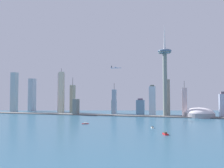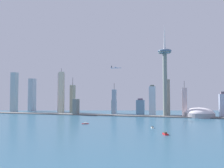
{
  "view_description": "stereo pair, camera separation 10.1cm",
  "coord_description": "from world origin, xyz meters",
  "px_view_note": "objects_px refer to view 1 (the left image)",
  "views": [
    {
      "loc": [
        256.48,
        -198.04,
        67.54
      ],
      "look_at": [
        59.35,
        541.29,
        103.98
      ],
      "focal_mm": 36.91,
      "sensor_mm": 36.0,
      "label": 1
    },
    {
      "loc": [
        256.58,
        -198.01,
        67.54
      ],
      "look_at": [
        59.35,
        541.29,
        103.98
      ],
      "focal_mm": 36.91,
      "sensor_mm": 36.0,
      "label": 2
    }
  ],
  "objects_px": {
    "skyscraper_2": "(73,99)",
    "boat_0": "(152,127)",
    "skyscraper_5": "(114,106)",
    "skyscraper_8": "(140,107)",
    "skyscraper_1": "(184,102)",
    "skyscraper_6": "(61,92)",
    "skyscraper_4": "(223,105)",
    "skyscraper_0": "(76,107)",
    "skyscraper_7": "(167,97)",
    "skyscraper_10": "(32,95)",
    "skyscraper_12": "(152,101)",
    "airplane": "(116,68)",
    "skyscraper_3": "(114,102)",
    "skyscraper_9": "(14,92)",
    "stadium_dome": "(200,113)",
    "boat_2": "(165,134)",
    "observation_tower": "(165,67)",
    "skyscraper_11": "(61,92)",
    "boat_1": "(85,123)"
  },
  "relations": [
    {
      "from": "skyscraper_1",
      "to": "skyscraper_3",
      "type": "xyz_separation_m",
      "value": [
        -231.37,
        -11.86,
        -1.98
      ]
    },
    {
      "from": "skyscraper_9",
      "to": "skyscraper_0",
      "type": "bearing_deg",
      "value": -11.0
    },
    {
      "from": "airplane",
      "to": "skyscraper_0",
      "type": "bearing_deg",
      "value": 158.57
    },
    {
      "from": "airplane",
      "to": "skyscraper_8",
      "type": "bearing_deg",
      "value": 59.19
    },
    {
      "from": "skyscraper_6",
      "to": "boat_0",
      "type": "bearing_deg",
      "value": -42.45
    },
    {
      "from": "skyscraper_4",
      "to": "airplane",
      "type": "bearing_deg",
      "value": -164.28
    },
    {
      "from": "skyscraper_7",
      "to": "skyscraper_11",
      "type": "bearing_deg",
      "value": -175.8
    },
    {
      "from": "skyscraper_2",
      "to": "skyscraper_4",
      "type": "height_order",
      "value": "skyscraper_2"
    },
    {
      "from": "skyscraper_5",
      "to": "skyscraper_8",
      "type": "relative_size",
      "value": 1.04
    },
    {
      "from": "skyscraper_4",
      "to": "skyscraper_10",
      "type": "bearing_deg",
      "value": 173.32
    },
    {
      "from": "airplane",
      "to": "observation_tower",
      "type": "bearing_deg",
      "value": 23.04
    },
    {
      "from": "skyscraper_4",
      "to": "skyscraper_11",
      "type": "relative_size",
      "value": 0.51
    },
    {
      "from": "stadium_dome",
      "to": "skyscraper_10",
      "type": "bearing_deg",
      "value": 170.93
    },
    {
      "from": "skyscraper_2",
      "to": "boat_0",
      "type": "distance_m",
      "value": 473.18
    },
    {
      "from": "skyscraper_1",
      "to": "skyscraper_6",
      "type": "distance_m",
      "value": 472.36
    },
    {
      "from": "skyscraper_0",
      "to": "skyscraper_10",
      "type": "relative_size",
      "value": 0.39
    },
    {
      "from": "skyscraper_1",
      "to": "skyscraper_10",
      "type": "height_order",
      "value": "skyscraper_10"
    },
    {
      "from": "skyscraper_9",
      "to": "airplane",
      "type": "height_order",
      "value": "skyscraper_9"
    },
    {
      "from": "skyscraper_4",
      "to": "boat_0",
      "type": "bearing_deg",
      "value": -123.24
    },
    {
      "from": "stadium_dome",
      "to": "airplane",
      "type": "relative_size",
      "value": 2.63
    },
    {
      "from": "stadium_dome",
      "to": "skyscraper_8",
      "type": "relative_size",
      "value": 1.57
    },
    {
      "from": "skyscraper_3",
      "to": "skyscraper_11",
      "type": "height_order",
      "value": "skyscraper_11"
    },
    {
      "from": "skyscraper_9",
      "to": "skyscraper_12",
      "type": "bearing_deg",
      "value": -1.1
    },
    {
      "from": "skyscraper_2",
      "to": "skyscraper_7",
      "type": "bearing_deg",
      "value": -0.7
    },
    {
      "from": "skyscraper_5",
      "to": "airplane",
      "type": "relative_size",
      "value": 1.74
    },
    {
      "from": "observation_tower",
      "to": "boat_2",
      "type": "height_order",
      "value": "observation_tower"
    },
    {
      "from": "stadium_dome",
      "to": "boat_1",
      "type": "height_order",
      "value": "stadium_dome"
    },
    {
      "from": "skyscraper_3",
      "to": "skyscraper_9",
      "type": "relative_size",
      "value": 0.69
    },
    {
      "from": "skyscraper_4",
      "to": "boat_0",
      "type": "distance_m",
      "value": 346.98
    },
    {
      "from": "stadium_dome",
      "to": "boat_2",
      "type": "xyz_separation_m",
      "value": [
        -90.4,
        -342.43,
        -9.65
      ]
    },
    {
      "from": "boat_1",
      "to": "observation_tower",
      "type": "bearing_deg",
      "value": -149.28
    },
    {
      "from": "stadium_dome",
      "to": "skyscraper_2",
      "type": "height_order",
      "value": "skyscraper_2"
    },
    {
      "from": "boat_1",
      "to": "skyscraper_6",
      "type": "bearing_deg",
      "value": -78.47
    },
    {
      "from": "skyscraper_0",
      "to": "skyscraper_4",
      "type": "distance_m",
      "value": 470.15
    },
    {
      "from": "skyscraper_4",
      "to": "boat_1",
      "type": "height_order",
      "value": "skyscraper_4"
    },
    {
      "from": "observation_tower",
      "to": "skyscraper_11",
      "type": "xyz_separation_m",
      "value": [
        -378.55,
        31.48,
        -79.31
      ]
    },
    {
      "from": "skyscraper_9",
      "to": "boat_2",
      "type": "relative_size",
      "value": 9.65
    },
    {
      "from": "skyscraper_4",
      "to": "boat_0",
      "type": "relative_size",
      "value": 4.84
    },
    {
      "from": "skyscraper_11",
      "to": "boat_0",
      "type": "bearing_deg",
      "value": -39.84
    },
    {
      "from": "skyscraper_1",
      "to": "boat_1",
      "type": "xyz_separation_m",
      "value": [
        -233.67,
        -275.12,
        -44.14
      ]
    },
    {
      "from": "skyscraper_3",
      "to": "skyscraper_6",
      "type": "bearing_deg",
      "value": 163.95
    },
    {
      "from": "skyscraper_0",
      "to": "skyscraper_7",
      "type": "distance_m",
      "value": 312.86
    },
    {
      "from": "skyscraper_1",
      "to": "skyscraper_12",
      "type": "bearing_deg",
      "value": -176.86
    },
    {
      "from": "skyscraper_7",
      "to": "skyscraper_10",
      "type": "xyz_separation_m",
      "value": [
        -555.42,
        43.33,
        7.89
      ]
    },
    {
      "from": "skyscraper_5",
      "to": "skyscraper_8",
      "type": "height_order",
      "value": "skyscraper_5"
    },
    {
      "from": "skyscraper_6",
      "to": "skyscraper_12",
      "type": "height_order",
      "value": "skyscraper_6"
    },
    {
      "from": "skyscraper_0",
      "to": "boat_0",
      "type": "xyz_separation_m",
      "value": [
        279.28,
        -250.24,
        -25.66
      ]
    },
    {
      "from": "observation_tower",
      "to": "boat_2",
      "type": "bearing_deg",
      "value": -88.12
    },
    {
      "from": "skyscraper_12",
      "to": "skyscraper_3",
      "type": "bearing_deg",
      "value": -177.22
    },
    {
      "from": "skyscraper_0",
      "to": "skyscraper_7",
      "type": "height_order",
      "value": "skyscraper_7"
    }
  ]
}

